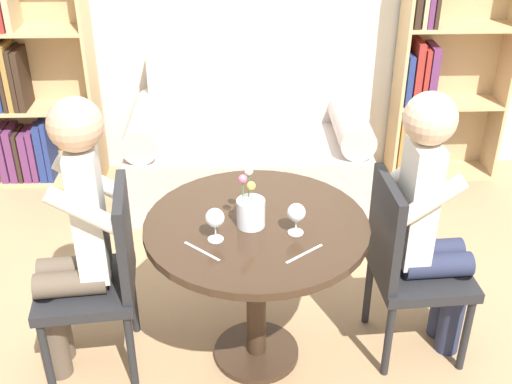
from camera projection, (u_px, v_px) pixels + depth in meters
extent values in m
plane|color=tan|center=(256.00, 354.00, 3.05)|extent=(16.00, 16.00, 0.00)
cylinder|color=#382619|center=(256.00, 226.00, 2.69)|extent=(0.95, 0.95, 0.03)
cylinder|color=#382619|center=(256.00, 293.00, 2.87)|extent=(0.09, 0.09, 0.68)
cylinder|color=#382619|center=(256.00, 352.00, 3.05)|extent=(0.40, 0.40, 0.03)
cube|color=beige|center=(248.00, 167.00, 4.27)|extent=(1.53, 0.80, 0.42)
cube|color=beige|center=(247.00, 85.00, 4.32)|extent=(1.31, 0.16, 0.50)
cylinder|color=beige|center=(146.00, 124.00, 4.09)|extent=(0.22, 0.72, 0.22)
cylinder|color=beige|center=(350.00, 122.00, 4.13)|extent=(0.22, 0.72, 0.22)
cube|color=tan|center=(41.00, 64.00, 4.30)|extent=(0.73, 0.02, 1.60)
cube|color=tan|center=(91.00, 70.00, 4.20)|extent=(0.02, 0.28, 1.60)
cube|color=tan|center=(55.00, 176.00, 4.58)|extent=(0.69, 0.28, 0.02)
cube|color=tan|center=(42.00, 108.00, 4.32)|extent=(0.69, 0.28, 0.02)
cube|color=tan|center=(29.00, 30.00, 4.06)|extent=(0.69, 0.28, 0.02)
cube|color=#602D5B|center=(6.00, 152.00, 4.46)|extent=(0.05, 0.23, 0.38)
cube|color=#602D5B|center=(14.00, 152.00, 4.47)|extent=(0.05, 0.23, 0.38)
cube|color=#332319|center=(21.00, 153.00, 4.47)|extent=(0.03, 0.23, 0.35)
cube|color=#602D5B|center=(29.00, 154.00, 4.48)|extent=(0.05, 0.23, 0.35)
cube|color=#602D5B|center=(36.00, 152.00, 4.47)|extent=(0.04, 0.23, 0.37)
cube|color=navy|center=(44.00, 150.00, 4.46)|extent=(0.05, 0.23, 0.41)
cube|color=navy|center=(50.00, 148.00, 4.46)|extent=(0.03, 0.23, 0.44)
cube|color=#332319|center=(5.00, 76.00, 4.19)|extent=(0.03, 0.23, 0.43)
cube|color=olive|center=(11.00, 75.00, 4.19)|extent=(0.03, 0.23, 0.44)
cube|color=#332319|center=(17.00, 78.00, 4.20)|extent=(0.03, 0.23, 0.41)
cube|color=#332319|center=(23.00, 78.00, 4.20)|extent=(0.04, 0.23, 0.40)
cube|color=tan|center=(448.00, 59.00, 4.38)|extent=(0.73, 0.02, 1.60)
cube|color=tan|center=(401.00, 66.00, 4.26)|extent=(0.02, 0.28, 1.60)
cube|color=tan|center=(506.00, 65.00, 4.28)|extent=(0.02, 0.28, 1.60)
cube|color=tan|center=(437.00, 170.00, 4.66)|extent=(0.69, 0.28, 0.02)
cube|color=tan|center=(448.00, 102.00, 4.40)|extent=(0.69, 0.28, 0.02)
cube|color=tan|center=(460.00, 26.00, 4.14)|extent=(0.69, 0.28, 0.02)
cube|color=olive|center=(398.00, 143.00, 4.53)|extent=(0.03, 0.23, 0.43)
cube|color=#234723|center=(404.00, 149.00, 4.56)|extent=(0.04, 0.23, 0.33)
cube|color=maroon|center=(411.00, 148.00, 4.56)|extent=(0.05, 0.23, 0.35)
cube|color=#602D5B|center=(419.00, 143.00, 4.54)|extent=(0.04, 0.23, 0.43)
cube|color=#332319|center=(425.00, 148.00, 4.56)|extent=(0.05, 0.23, 0.34)
cube|color=navy|center=(433.00, 144.00, 4.55)|extent=(0.05, 0.23, 0.41)
cube|color=navy|center=(406.00, 78.00, 4.29)|extent=(0.04, 0.23, 0.34)
cube|color=maroon|center=(415.00, 72.00, 4.27)|extent=(0.05, 0.23, 0.43)
cube|color=maroon|center=(422.00, 75.00, 4.29)|extent=(0.03, 0.23, 0.38)
cube|color=#602D5B|center=(430.00, 74.00, 4.29)|extent=(0.05, 0.23, 0.40)
cylinder|color=#232326|center=(57.00, 305.00, 3.06)|extent=(0.04, 0.04, 0.40)
cylinder|color=#232326|center=(47.00, 359.00, 2.75)|extent=(0.04, 0.04, 0.40)
cylinder|color=#232326|center=(133.00, 298.00, 3.10)|extent=(0.04, 0.04, 0.40)
cylinder|color=#232326|center=(131.00, 350.00, 2.79)|extent=(0.04, 0.04, 0.40)
cube|color=#232326|center=(86.00, 288.00, 2.81)|extent=(0.46, 0.46, 0.05)
cube|color=#232326|center=(124.00, 237.00, 2.71)|extent=(0.08, 0.38, 0.45)
cylinder|color=#232326|center=(466.00, 335.00, 2.88)|extent=(0.04, 0.04, 0.40)
cylinder|color=#232326|center=(439.00, 285.00, 3.19)|extent=(0.04, 0.04, 0.40)
cylinder|color=#232326|center=(388.00, 340.00, 2.85)|extent=(0.04, 0.04, 0.40)
cylinder|color=#232326|center=(368.00, 290.00, 3.16)|extent=(0.04, 0.04, 0.40)
cube|color=#232326|center=(421.00, 273.00, 2.91)|extent=(0.45, 0.45, 0.05)
cube|color=#232326|center=(385.00, 229.00, 2.77)|extent=(0.06, 0.38, 0.45)
cylinder|color=brown|center=(57.00, 319.00, 2.93)|extent=(0.11, 0.11, 0.45)
cylinder|color=brown|center=(54.00, 335.00, 2.84)|extent=(0.11, 0.11, 0.45)
cylinder|color=brown|center=(73.00, 268.00, 2.81)|extent=(0.31, 0.14, 0.11)
cylinder|color=brown|center=(70.00, 284.00, 2.72)|extent=(0.31, 0.14, 0.11)
cube|color=silver|center=(89.00, 215.00, 2.63)|extent=(0.14, 0.21, 0.59)
cylinder|color=silver|center=(88.00, 178.00, 2.69)|extent=(0.29, 0.10, 0.23)
cylinder|color=silver|center=(82.00, 211.00, 2.46)|extent=(0.29, 0.10, 0.23)
sphere|color=tan|center=(75.00, 124.00, 2.43)|extent=(0.22, 0.22, 0.22)
cylinder|color=#282D47|center=(452.00, 312.00, 2.97)|extent=(0.11, 0.11, 0.45)
cylinder|color=#282D47|center=(444.00, 297.00, 3.07)|extent=(0.11, 0.11, 0.45)
cylinder|color=#282D47|center=(438.00, 265.00, 2.83)|extent=(0.31, 0.13, 0.11)
cylinder|color=#282D47|center=(430.00, 251.00, 2.92)|extent=(0.31, 0.13, 0.11)
cube|color=silver|center=(418.00, 204.00, 2.72)|extent=(0.13, 0.21, 0.57)
cylinder|color=silver|center=(431.00, 201.00, 2.56)|extent=(0.29, 0.09, 0.23)
cylinder|color=silver|center=(411.00, 170.00, 2.79)|extent=(0.29, 0.09, 0.23)
sphere|color=beige|center=(430.00, 118.00, 2.53)|extent=(0.22, 0.22, 0.22)
cylinder|color=white|center=(216.00, 239.00, 2.58)|extent=(0.06, 0.06, 0.00)
cylinder|color=white|center=(215.00, 232.00, 2.56)|extent=(0.01, 0.01, 0.07)
sphere|color=white|center=(215.00, 218.00, 2.52)|extent=(0.08, 0.08, 0.08)
sphere|color=maroon|center=(215.00, 220.00, 2.53)|extent=(0.06, 0.06, 0.06)
cylinder|color=white|center=(296.00, 232.00, 2.62)|extent=(0.06, 0.06, 0.00)
cylinder|color=white|center=(296.00, 225.00, 2.60)|extent=(0.01, 0.01, 0.06)
sphere|color=white|center=(296.00, 212.00, 2.57)|extent=(0.08, 0.08, 0.08)
sphere|color=beige|center=(296.00, 214.00, 2.58)|extent=(0.05, 0.05, 0.05)
cylinder|color=silver|center=(251.00, 213.00, 2.64)|extent=(0.12, 0.12, 0.12)
cylinder|color=#4C7A42|center=(243.00, 191.00, 2.57)|extent=(0.01, 0.01, 0.11)
sphere|color=#D16684|center=(243.00, 179.00, 2.55)|extent=(0.04, 0.04, 0.04)
cylinder|color=#4C7A42|center=(251.00, 193.00, 2.59)|extent=(0.00, 0.00, 0.07)
sphere|color=#EACC4C|center=(251.00, 186.00, 2.58)|extent=(0.04, 0.04, 0.04)
cylinder|color=#4C7A42|center=(249.00, 184.00, 2.61)|extent=(0.00, 0.01, 0.12)
sphere|color=silver|center=(249.00, 171.00, 2.58)|extent=(0.04, 0.04, 0.04)
cube|color=silver|center=(202.00, 251.00, 2.50)|extent=(0.15, 0.14, 0.00)
cube|color=silver|center=(304.00, 254.00, 2.49)|extent=(0.16, 0.13, 0.00)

